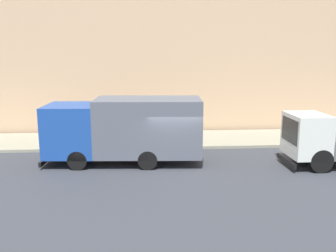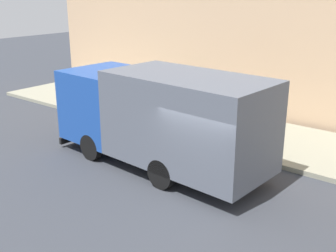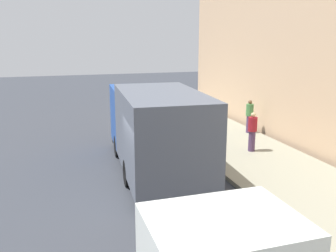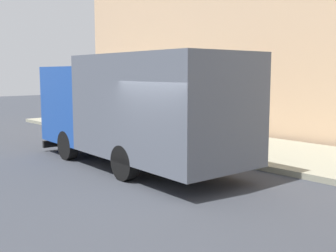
{
  "view_description": "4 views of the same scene",
  "coord_description": "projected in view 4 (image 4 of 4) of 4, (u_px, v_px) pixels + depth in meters",
  "views": [
    {
      "loc": [
        -16.73,
        1.5,
        5.34
      ],
      "look_at": [
        1.21,
        0.21,
        1.72
      ],
      "focal_mm": 39.18,
      "sensor_mm": 36.0,
      "label": 1
    },
    {
      "loc": [
        -9.01,
        -5.77,
        5.59
      ],
      "look_at": [
        1.12,
        2.24,
        1.32
      ],
      "focal_mm": 44.82,
      "sensor_mm": 36.0,
      "label": 2
    },
    {
      "loc": [
        -2.56,
        -10.33,
        4.95
      ],
      "look_at": [
        1.43,
        2.65,
        1.64
      ],
      "focal_mm": 39.25,
      "sensor_mm": 36.0,
      "label": 3
    },
    {
      "loc": [
        -6.49,
        -7.05,
        2.71
      ],
      "look_at": [
        1.66,
        1.91,
        1.14
      ],
      "focal_mm": 44.62,
      "sensor_mm": 36.0,
      "label": 4
    }
  ],
  "objects": [
    {
      "name": "pedestrian_standing",
      "position": [
        220.0,
        117.0,
        15.52
      ],
      "size": [
        0.52,
        0.52,
        1.69
      ],
      "rotation": [
        0.0,
        0.0,
        4.23
      ],
      "color": "#4D3455",
      "rests_on": "sidewalk"
    },
    {
      "name": "pedestrian_third",
      "position": [
        156.0,
        117.0,
        15.71
      ],
      "size": [
        0.42,
        0.42,
        1.66
      ],
      "rotation": [
        0.0,
        0.0,
        4.85
      ],
      "color": "#4D3552",
      "rests_on": "sidewalk"
    },
    {
      "name": "large_utility_truck",
      "position": [
        137.0,
        106.0,
        11.89
      ],
      "size": [
        3.04,
        7.7,
        3.17
      ],
      "rotation": [
        0.0,
        0.0,
        -0.06
      ],
      "color": "#1C47A0",
      "rests_on": "ground"
    },
    {
      "name": "traffic_cone_orange",
      "position": [
        136.0,
        129.0,
        16.83
      ],
      "size": [
        0.39,
        0.39,
        0.56
      ],
      "primitive_type": "cone",
      "color": "orange",
      "rests_on": "sidewalk"
    },
    {
      "name": "sidewalk",
      "position": [
        290.0,
        155.0,
        13.28
      ],
      "size": [
        4.31,
        30.0,
        0.16
      ],
      "primitive_type": "cube",
      "color": "gray",
      "rests_on": "ground"
    },
    {
      "name": "ground",
      "position": [
        170.0,
        187.0,
        9.85
      ],
      "size": [
        80.0,
        80.0,
        0.0
      ],
      "primitive_type": "plane",
      "color": "#353940"
    },
    {
      "name": "pedestrian_walking",
      "position": [
        193.0,
        110.0,
        18.57
      ],
      "size": [
        0.47,
        0.47,
        1.68
      ],
      "rotation": [
        0.0,
        0.0,
        5.03
      ],
      "color": "#4C3256",
      "rests_on": "sidewalk"
    }
  ]
}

